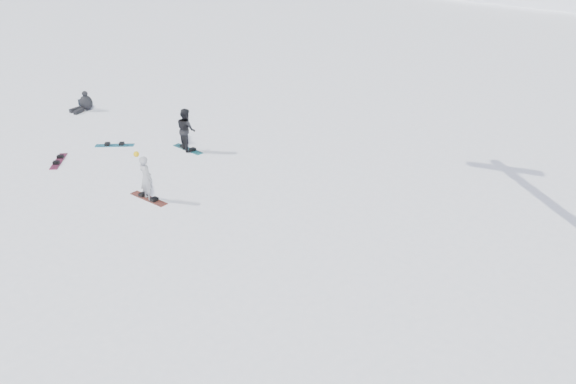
# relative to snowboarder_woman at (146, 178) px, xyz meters

# --- Properties ---
(ground) EXTENTS (420.00, 420.00, 0.00)m
(ground) POSITION_rel_snowboarder_woman_xyz_m (-2.48, 0.76, -0.76)
(ground) COLOR white
(ground) RESTS_ON ground
(snowboarder_woman) EXTENTS (0.56, 0.39, 1.62)m
(snowboarder_woman) POSITION_rel_snowboarder_woman_xyz_m (0.00, 0.00, 0.00)
(snowboarder_woman) COLOR #9A9A9F
(snowboarder_woman) RESTS_ON ground
(snowboarder_man) EXTENTS (0.92, 0.79, 1.65)m
(snowboarder_man) POSITION_rel_snowboarder_woman_xyz_m (-2.57, 3.40, 0.07)
(snowboarder_man) COLOR black
(snowboarder_man) RESTS_ON ground
(seated_rider) EXTENTS (0.79, 1.16, 0.91)m
(seated_rider) POSITION_rel_snowboarder_woman_xyz_m (-9.92, 2.95, -0.41)
(seated_rider) COLOR black
(seated_rider) RESTS_ON ground
(gear_bag) EXTENTS (0.49, 0.36, 0.30)m
(gear_bag) POSITION_rel_snowboarder_woman_xyz_m (-10.62, 3.20, -0.61)
(gear_bag) COLOR black
(gear_bag) RESTS_ON ground
(snowboard_woman) EXTENTS (1.52, 0.47, 0.03)m
(snowboard_woman) POSITION_rel_snowboarder_woman_xyz_m (0.00, 0.00, -0.74)
(snowboard_woman) COLOR maroon
(snowboard_woman) RESTS_ON ground
(snowboard_man) EXTENTS (1.51, 0.37, 0.03)m
(snowboard_man) POSITION_rel_snowboarder_woman_xyz_m (-2.57, 3.40, -0.74)
(snowboard_man) COLOR #16747D
(snowboard_man) RESTS_ON ground
(snowboard_loose_a) EXTENTS (1.22, 1.30, 0.03)m
(snowboard_loose_a) POSITION_rel_snowboarder_woman_xyz_m (-4.94, 1.60, -0.74)
(snowboard_loose_a) COLOR teal
(snowboard_loose_a) RESTS_ON ground
(snowboard_loose_b) EXTENTS (1.34, 1.16, 0.03)m
(snowboard_loose_b) POSITION_rel_snowboarder_woman_xyz_m (-4.97, -0.67, -0.74)
(snowboard_loose_b) COLOR maroon
(snowboard_loose_b) RESTS_ON ground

